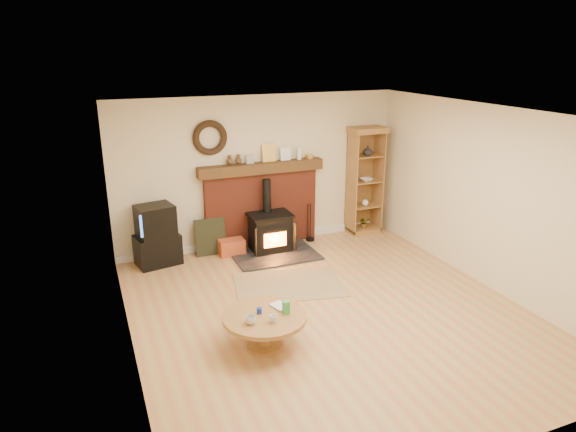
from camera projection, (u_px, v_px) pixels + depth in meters
name	position (u px, v px, depth m)	size (l,w,h in m)	color
ground	(329.00, 312.00, 6.80)	(5.50, 5.50, 0.00)	#B77B4C
room_shell	(328.00, 185.00, 6.34)	(5.02, 5.52, 2.61)	beige
chimney_breast	(262.00, 201.00, 8.90)	(2.20, 0.22, 1.78)	maroon
wood_stove	(271.00, 234.00, 8.70)	(1.40, 1.00, 1.23)	black
area_rug	(289.00, 284.00, 7.58)	(1.57, 1.08, 0.01)	brown
tv_unit	(157.00, 236.00, 8.16)	(0.75, 0.59, 0.99)	black
curio_cabinet	(364.00, 181.00, 9.44)	(0.64, 0.46, 1.99)	brown
firelog_box	(232.00, 247.00, 8.64)	(0.42, 0.27, 0.27)	#C07313
leaning_painting	(210.00, 237.00, 8.60)	(0.52, 0.03, 0.62)	black
fire_tools	(310.00, 235.00, 9.27)	(0.16, 0.16, 0.70)	black
coffee_table	(265.00, 321.00, 5.91)	(0.98, 0.98, 0.58)	brown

